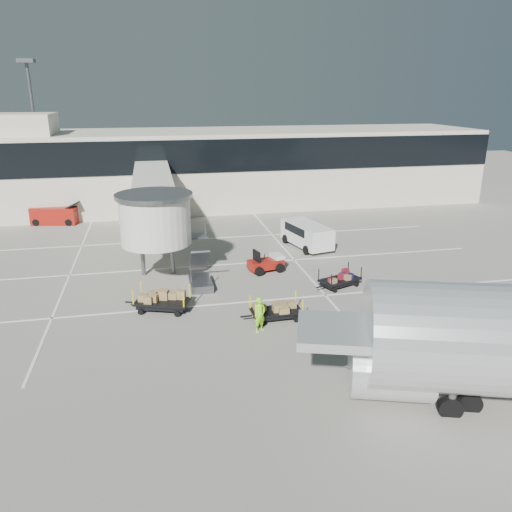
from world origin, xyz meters
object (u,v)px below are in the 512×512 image
Objects in this scene: baggage_tug at (266,263)px; box_cart_near at (275,311)px; belt_loader at (55,215)px; box_cart_far at (161,301)px; minivan at (306,233)px; suitcase_cart at (339,280)px; ground_worker at (260,314)px.

baggage_tug is 7.86m from box_cart_near.
box_cart_near is at bearing -113.25° from baggage_tug.
baggage_tug is at bearing -33.99° from belt_loader.
minivan is at bearing 60.39° from box_cart_far.
minivan reaches higher than suitcase_cart.
minivan reaches higher than ground_worker.
belt_loader is (-20.60, 20.80, 0.35)m from suitcase_cart.
belt_loader reaches higher than minivan.
baggage_tug is at bearing 114.25° from suitcase_cart.
ground_worker is (4.97, -3.66, 0.37)m from box_cart_far.
baggage_tug is 0.80× the size of suitcase_cart.
ground_worker is (-1.11, -1.15, 0.41)m from box_cart_near.
ground_worker is (-6.35, -5.08, 0.49)m from suitcase_cart.
box_cart_near is 14.00m from minivan.
suitcase_cart is 0.97× the size of box_cart_near.
box_cart_far is at bearing -158.30° from baggage_tug.
belt_loader is at bearing 119.81° from box_cart_near.
belt_loader is (-15.36, 24.73, 0.27)m from box_cart_near.
ground_worker reaches higher than box_cart_near.
box_cart_near is (-5.24, -3.93, 0.07)m from suitcase_cart.
minivan is at bearing 32.31° from ground_worker.
ground_worker reaches higher than baggage_tug.
suitcase_cart is 8.88m from minivan.
minivan is at bearing 63.86° from box_cart_near.
suitcase_cart is 11.41m from box_cart_far.
box_cart_far is (-7.38, -5.25, 0.01)m from baggage_tug.
minivan is 24.23m from belt_loader.
belt_loader is (-9.28, 22.23, 0.23)m from box_cart_far.
box_cart_far is 0.81× the size of belt_loader.
suitcase_cart is 8.15m from ground_worker.
box_cart_far is 15.64m from minivan.
minivan is at bearing 65.36° from suitcase_cart.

